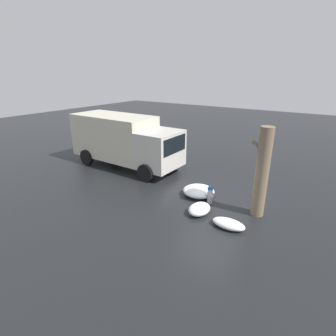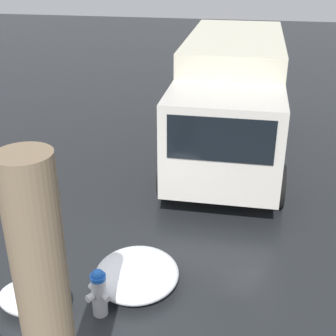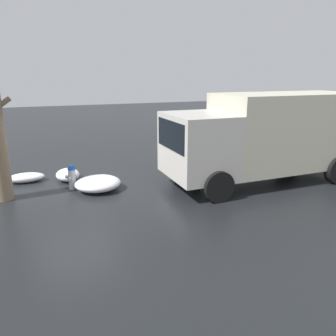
# 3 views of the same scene
# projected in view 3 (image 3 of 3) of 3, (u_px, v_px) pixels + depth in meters

# --- Properties ---
(ground_plane) EXTENTS (60.00, 60.00, 0.00)m
(ground_plane) POSITION_uv_depth(u_px,v_px,m) (73.00, 189.00, 10.24)
(ground_plane) COLOR black
(fire_hydrant) EXTENTS (0.36, 0.39, 0.79)m
(fire_hydrant) POSITION_uv_depth(u_px,v_px,m) (72.00, 177.00, 10.13)
(fire_hydrant) COLOR #B7B7BC
(fire_hydrant) RESTS_ON ground_plane
(delivery_truck) EXTENTS (6.68, 2.60, 2.87)m
(delivery_truck) POSITION_uv_depth(u_px,v_px,m) (269.00, 134.00, 10.70)
(delivery_truck) COLOR beige
(delivery_truck) RESTS_ON ground_plane
(pedestrian) EXTENTS (0.36, 0.36, 1.65)m
(pedestrian) POSITION_uv_depth(u_px,v_px,m) (198.00, 157.00, 10.44)
(pedestrian) COLOR #23232D
(pedestrian) RESTS_ON ground_plane
(snow_pile_by_hydrant) EXTENTS (0.77, 1.07, 0.37)m
(snow_pile_by_hydrant) POSITION_uv_depth(u_px,v_px,m) (68.00, 175.00, 11.07)
(snow_pile_by_hydrant) COLOR white
(snow_pile_by_hydrant) RESTS_ON ground_plane
(snow_pile_curbside) EXTENTS (1.18, 0.62, 0.30)m
(snow_pile_curbside) POSITION_uv_depth(u_px,v_px,m) (26.00, 178.00, 10.88)
(snow_pile_curbside) COLOR white
(snow_pile_curbside) RESTS_ON ground_plane
(snow_pile_by_tree) EXTENTS (1.40, 1.33, 0.42)m
(snow_pile_by_tree) POSITION_uv_depth(u_px,v_px,m) (98.00, 183.00, 10.11)
(snow_pile_by_tree) COLOR white
(snow_pile_by_tree) RESTS_ON ground_plane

